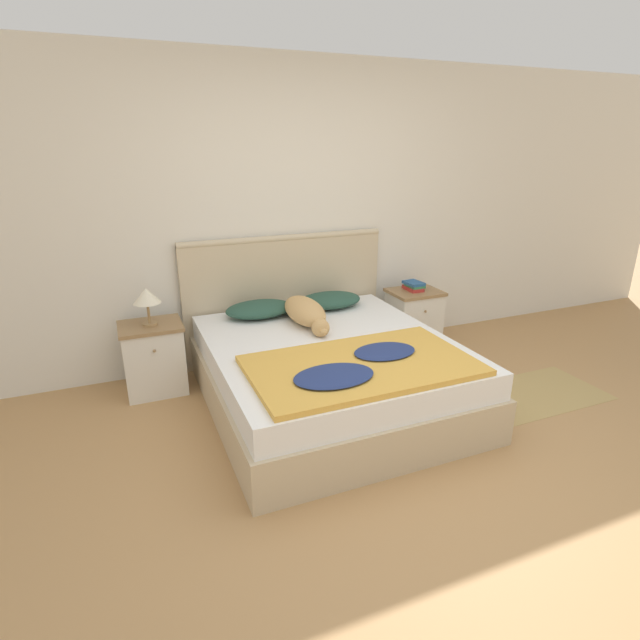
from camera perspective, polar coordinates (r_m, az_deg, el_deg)
The scene contains 13 objects.
ground_plane at distance 3.13m, azimuth 11.73°, elevation -17.61°, with size 16.00×16.00×0.00m, color tan.
wall_back at distance 4.44m, azimuth -2.85°, elevation 11.91°, with size 9.00×0.06×2.55m.
bed at distance 3.73m, azimuth 1.16°, elevation -6.10°, with size 1.74×1.94×0.51m.
headboard at distance 4.48m, azimuth -3.95°, elevation 2.86°, with size 1.82×0.06×1.12m.
nightstand_left at distance 4.12m, azimuth -18.45°, elevation -4.13°, with size 0.47×0.39×0.56m.
nightstand_right at distance 4.84m, azimuth 10.62°, elevation 0.14°, with size 0.47×0.39×0.56m.
pillow_left at distance 4.16m, azimuth -6.91°, elevation 1.25°, with size 0.57×0.37×0.12m.
pillow_right at distance 4.36m, azimuth 1.09°, elevation 2.27°, with size 0.57×0.37×0.12m.
quilt at distance 3.20m, azimuth 4.66°, elevation -5.19°, with size 1.44×0.85×0.07m.
dog at distance 3.96m, azimuth -1.64°, elevation 0.92°, with size 0.27×0.81×0.20m.
book_stack at distance 4.76m, azimuth 10.65°, elevation 3.84°, with size 0.16×0.21×0.08m.
table_lamp at distance 3.93m, azimuth -19.20°, elevation 2.47°, with size 0.20×0.20×0.29m.
rug at distance 4.34m, azimuth 23.46°, elevation -7.66°, with size 1.05×0.63×0.00m.
Camera 1 is at (-1.50, -2.01, 1.87)m, focal length 28.00 mm.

